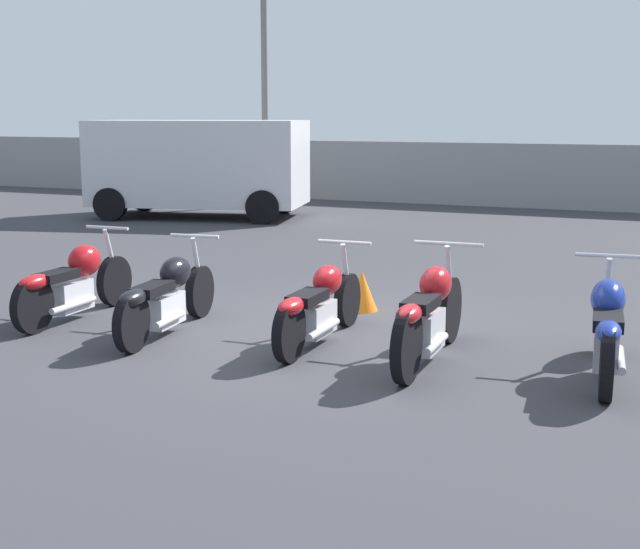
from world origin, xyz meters
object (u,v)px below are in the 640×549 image
object	(u,v)px
motorcycle_slot_3	(429,315)
traffic_cone_near	(362,291)
parked_van	(199,164)
light_pole_left	(264,18)
motorcycle_slot_1	(166,296)
motorcycle_slot_0	(74,282)
motorcycle_slot_2	(319,305)
motorcycle_slot_4	(607,328)

from	to	relation	value
motorcycle_slot_3	traffic_cone_near	bearing A→B (deg)	124.97
parked_van	traffic_cone_near	bearing A→B (deg)	28.28
light_pole_left	motorcycle_slot_1	distance (m)	13.66
motorcycle_slot_0	motorcycle_slot_1	distance (m)	1.32
motorcycle_slot_2	traffic_cone_near	world-z (taller)	motorcycle_slot_2
motorcycle_slot_0	traffic_cone_near	xyz separation A→B (m)	(2.74, 1.70, -0.18)
light_pole_left	motorcycle_slot_3	size ratio (longest dim) A/B	3.55
motorcycle_slot_0	motorcycle_slot_1	xyz separation A→B (m)	(1.31, -0.17, -0.01)
light_pole_left	parked_van	size ratio (longest dim) A/B	1.56
motorcycle_slot_0	parked_van	size ratio (longest dim) A/B	0.42
motorcycle_slot_2	motorcycle_slot_4	world-z (taller)	motorcycle_slot_4
motorcycle_slot_1	motorcycle_slot_4	bearing A→B (deg)	-4.05
motorcycle_slot_0	motorcycle_slot_4	xyz separation A→B (m)	(5.61, 0.09, 0.02)
light_pole_left	motorcycle_slot_4	xyz separation A→B (m)	(9.37, -11.76, -4.05)
motorcycle_slot_0	motorcycle_slot_2	world-z (taller)	motorcycle_slot_0
motorcycle_slot_1	motorcycle_slot_2	xyz separation A→B (m)	(1.59, 0.28, -0.01)
motorcycle_slot_1	motorcycle_slot_0	bearing A→B (deg)	165.39
motorcycle_slot_0	motorcycle_slot_2	distance (m)	2.90
motorcycle_slot_0	motorcycle_slot_3	xyz separation A→B (m)	(4.08, -0.08, 0.03)
motorcycle_slot_0	parked_van	bearing A→B (deg)	110.65
traffic_cone_near	light_pole_left	bearing A→B (deg)	122.65
motorcycle_slot_1	motorcycle_slot_3	bearing A→B (deg)	-5.61
motorcycle_slot_0	motorcycle_slot_3	size ratio (longest dim) A/B	0.96
motorcycle_slot_0	motorcycle_slot_2	bearing A→B (deg)	-0.60
traffic_cone_near	motorcycle_slot_0	bearing A→B (deg)	-148.13
motorcycle_slot_4	traffic_cone_near	bearing A→B (deg)	143.82
light_pole_left	motorcycle_slot_1	bearing A→B (deg)	-67.10
light_pole_left	motorcycle_slot_0	bearing A→B (deg)	-72.37
motorcycle_slot_3	parked_van	world-z (taller)	parked_van
traffic_cone_near	motorcycle_slot_4	bearing A→B (deg)	-29.32
light_pole_left	traffic_cone_near	distance (m)	12.77
motorcycle_slot_0	parked_van	world-z (taller)	parked_van
motorcycle_slot_3	motorcycle_slot_4	world-z (taller)	motorcycle_slot_3
motorcycle_slot_1	motorcycle_slot_4	distance (m)	4.31
light_pole_left	motorcycle_slot_3	world-z (taller)	light_pole_left
motorcycle_slot_0	motorcycle_slot_2	size ratio (longest dim) A/B	0.98
light_pole_left	motorcycle_slot_2	world-z (taller)	light_pole_left
motorcycle_slot_2	motorcycle_slot_4	xyz separation A→B (m)	(2.71, -0.03, 0.05)
light_pole_left	parked_van	world-z (taller)	light_pole_left
motorcycle_slot_0	motorcycle_slot_4	bearing A→B (deg)	-1.93
motorcycle_slot_4	parked_van	xyz separation A→B (m)	(-9.52, 8.92, 0.73)
light_pole_left	motorcycle_slot_4	distance (m)	15.57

